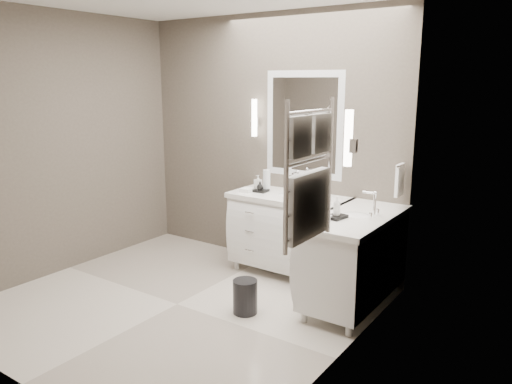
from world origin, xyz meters
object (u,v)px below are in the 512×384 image
Objects in this scene: vanity_back at (289,229)px; vanity_right at (355,254)px; waste_bin at (245,297)px; towel_ladder at (309,182)px.

vanity_right is at bearing -20.38° from vanity_back.
waste_bin is (-0.71, -0.68, -0.33)m from vanity_right.
vanity_right is 1.38× the size of towel_ladder.
waste_bin is (0.16, -1.01, -0.33)m from vanity_back.
waste_bin is (-0.94, 0.62, -1.24)m from towel_ladder.
towel_ladder is (1.10, -1.63, 0.91)m from vanity_back.
vanity_right is at bearing 43.62° from waste_bin.
vanity_right is 1.60m from towel_ladder.
towel_ladder reaches higher than vanity_back.
vanity_back is 0.93m from vanity_right.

